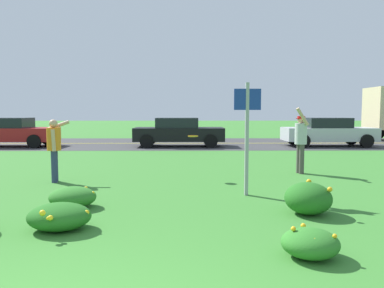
{
  "coord_description": "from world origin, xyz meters",
  "views": [
    {
      "loc": [
        1.1,
        -2.37,
        1.78
      ],
      "look_at": [
        1.21,
        7.41,
        0.94
      ],
      "focal_mm": 35.59,
      "sensor_mm": 36.0,
      "label": 1
    }
  ],
  "objects_px": {
    "sign_post_near_path": "(247,127)",
    "car_silver_rightmost": "(328,132)",
    "person_thrower_orange_shirt": "(54,145)",
    "frisbee_orange": "(193,136)",
    "car_black_center_right": "(179,132)",
    "car_red_center_left": "(10,132)",
    "person_catcher_red_cap_gray_shirt": "(301,138)"
  },
  "relations": [
    {
      "from": "sign_post_near_path",
      "to": "person_catcher_red_cap_gray_shirt",
      "type": "bearing_deg",
      "value": 54.93
    },
    {
      "from": "person_thrower_orange_shirt",
      "to": "car_silver_rightmost",
      "type": "distance_m",
      "value": 14.3
    },
    {
      "from": "sign_post_near_path",
      "to": "car_silver_rightmost",
      "type": "height_order",
      "value": "sign_post_near_path"
    },
    {
      "from": "car_red_center_left",
      "to": "car_silver_rightmost",
      "type": "bearing_deg",
      "value": 0.0
    },
    {
      "from": "person_catcher_red_cap_gray_shirt",
      "to": "car_red_center_left",
      "type": "height_order",
      "value": "person_catcher_red_cap_gray_shirt"
    },
    {
      "from": "sign_post_near_path",
      "to": "frisbee_orange",
      "type": "distance_m",
      "value": 2.31
    },
    {
      "from": "person_thrower_orange_shirt",
      "to": "frisbee_orange",
      "type": "height_order",
      "value": "person_thrower_orange_shirt"
    },
    {
      "from": "frisbee_orange",
      "to": "sign_post_near_path",
      "type": "bearing_deg",
      "value": -61.1
    },
    {
      "from": "person_catcher_red_cap_gray_shirt",
      "to": "car_black_center_right",
      "type": "bearing_deg",
      "value": 113.53
    },
    {
      "from": "car_black_center_right",
      "to": "car_silver_rightmost",
      "type": "bearing_deg",
      "value": 0.0
    },
    {
      "from": "car_silver_rightmost",
      "to": "car_red_center_left",
      "type": "bearing_deg",
      "value": 180.0
    },
    {
      "from": "car_black_center_right",
      "to": "person_catcher_red_cap_gray_shirt",
      "type": "bearing_deg",
      "value": -66.47
    },
    {
      "from": "frisbee_orange",
      "to": "person_catcher_red_cap_gray_shirt",
      "type": "bearing_deg",
      "value": 14.83
    },
    {
      "from": "frisbee_orange",
      "to": "car_black_center_right",
      "type": "height_order",
      "value": "car_black_center_right"
    },
    {
      "from": "person_thrower_orange_shirt",
      "to": "person_catcher_red_cap_gray_shirt",
      "type": "bearing_deg",
      "value": 10.76
    },
    {
      "from": "sign_post_near_path",
      "to": "car_red_center_left",
      "type": "distance_m",
      "value": 15.24
    },
    {
      "from": "person_catcher_red_cap_gray_shirt",
      "to": "frisbee_orange",
      "type": "relative_size",
      "value": 6.97
    },
    {
      "from": "sign_post_near_path",
      "to": "frisbee_orange",
      "type": "xyz_separation_m",
      "value": [
        -1.1,
        2.0,
        -0.32
      ]
    },
    {
      "from": "frisbee_orange",
      "to": "car_red_center_left",
      "type": "height_order",
      "value": "car_red_center_left"
    },
    {
      "from": "car_red_center_left",
      "to": "person_catcher_red_cap_gray_shirt",
      "type": "bearing_deg",
      "value": -34.73
    },
    {
      "from": "sign_post_near_path",
      "to": "car_red_center_left",
      "type": "bearing_deg",
      "value": 132.21
    },
    {
      "from": "car_silver_rightmost",
      "to": "frisbee_orange",
      "type": "bearing_deg",
      "value": -127.05
    },
    {
      "from": "person_catcher_red_cap_gray_shirt",
      "to": "car_red_center_left",
      "type": "xyz_separation_m",
      "value": [
        -12.21,
        8.46,
        -0.27
      ]
    },
    {
      "from": "sign_post_near_path",
      "to": "frisbee_orange",
      "type": "height_order",
      "value": "sign_post_near_path"
    },
    {
      "from": "person_thrower_orange_shirt",
      "to": "car_black_center_right",
      "type": "distance_m",
      "value": 10.13
    },
    {
      "from": "frisbee_orange",
      "to": "car_black_center_right",
      "type": "bearing_deg",
      "value": 93.71
    },
    {
      "from": "person_thrower_orange_shirt",
      "to": "car_silver_rightmost",
      "type": "bearing_deg",
      "value": 42.78
    },
    {
      "from": "frisbee_orange",
      "to": "car_black_center_right",
      "type": "xyz_separation_m",
      "value": [
        -0.6,
        9.28,
        -0.39
      ]
    },
    {
      "from": "sign_post_near_path",
      "to": "car_black_center_right",
      "type": "relative_size",
      "value": 0.53
    },
    {
      "from": "sign_post_near_path",
      "to": "person_thrower_orange_shirt",
      "type": "xyz_separation_m",
      "value": [
        -4.6,
        1.57,
        -0.5
      ]
    },
    {
      "from": "sign_post_near_path",
      "to": "person_thrower_orange_shirt",
      "type": "height_order",
      "value": "sign_post_near_path"
    },
    {
      "from": "person_catcher_red_cap_gray_shirt",
      "to": "sign_post_near_path",
      "type": "bearing_deg",
      "value": -125.07
    }
  ]
}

